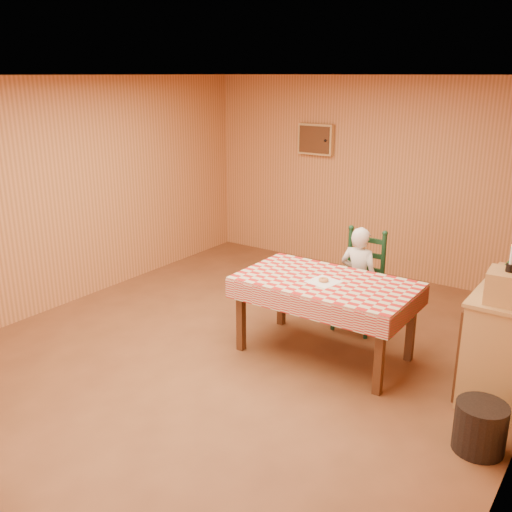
{
  "coord_description": "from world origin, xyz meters",
  "views": [
    {
      "loc": [
        2.96,
        -4.06,
        2.62
      ],
      "look_at": [
        0.0,
        0.2,
        0.95
      ],
      "focal_mm": 40.0,
      "sensor_mm": 36.0,
      "label": 1
    }
  ],
  "objects": [
    {
      "name": "storage_bin",
      "position": [
        2.27,
        -0.24,
        0.19
      ],
      "size": [
        0.48,
        0.48,
        0.37
      ],
      "primitive_type": "cylinder",
      "rotation": [
        0.0,
        0.0,
        -0.39
      ],
      "color": "black",
      "rests_on": "ground"
    },
    {
      "name": "dining_table",
      "position": [
        0.64,
        0.42,
        0.69
      ],
      "size": [
        1.66,
        0.96,
        0.77
      ],
      "color": "#532D16",
      "rests_on": "ground"
    },
    {
      "name": "shelf_unit",
      "position": [
        2.21,
        0.79,
        0.47
      ],
      "size": [
        0.54,
        1.24,
        0.93
      ],
      "color": "tan",
      "rests_on": "ground"
    },
    {
      "name": "crate",
      "position": [
        2.22,
        0.39,
        1.06
      ],
      "size": [
        0.32,
        0.32,
        0.25
      ],
      "primitive_type": "cube",
      "rotation": [
        0.0,
        0.0,
        0.07
      ],
      "color": "tan",
      "rests_on": "shelf_unit"
    },
    {
      "name": "ladder_chair",
      "position": [
        0.64,
        1.21,
        0.5
      ],
      "size": [
        0.44,
        0.4,
        1.08
      ],
      "color": "black",
      "rests_on": "ground"
    },
    {
      "name": "donut",
      "position": [
        0.64,
        0.37,
        0.79
      ],
      "size": [
        0.12,
        0.12,
        0.03
      ],
      "primitive_type": "torus",
      "rotation": [
        0.0,
        0.0,
        0.25
      ],
      "color": "#CB8349",
      "rests_on": "napkin"
    },
    {
      "name": "candle_set",
      "position": [
        2.22,
        0.39,
        1.24
      ],
      "size": [
        0.07,
        0.07,
        0.22
      ],
      "color": "black",
      "rests_on": "crate"
    },
    {
      "name": "cabin_walls",
      "position": [
        -0.0,
        0.53,
        1.83
      ],
      "size": [
        5.1,
        6.05,
        2.65
      ],
      "color": "#C88048",
      "rests_on": "ground"
    },
    {
      "name": "ground",
      "position": [
        0.0,
        0.0,
        0.0
      ],
      "size": [
        6.0,
        6.0,
        0.0
      ],
      "primitive_type": "plane",
      "color": "brown",
      "rests_on": "ground"
    },
    {
      "name": "napkin",
      "position": [
        0.64,
        0.37,
        0.77
      ],
      "size": [
        0.3,
        0.3,
        0.0
      ],
      "primitive_type": "cube",
      "rotation": [
        0.0,
        0.0,
        -0.19
      ],
      "color": "white",
      "rests_on": "dining_table"
    },
    {
      "name": "seated_child",
      "position": [
        0.64,
        1.15,
        0.56
      ],
      "size": [
        0.41,
        0.27,
        1.12
      ],
      "primitive_type": "imported",
      "rotation": [
        0.0,
        0.0,
        3.14
      ],
      "color": "silver",
      "rests_on": "ground"
    }
  ]
}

